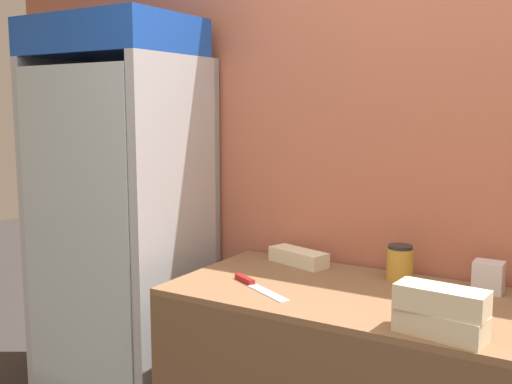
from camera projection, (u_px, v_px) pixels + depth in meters
The scene contains 8 objects.
wall_back at pixel (463, 171), 2.45m from camera, with size 5.20×0.10×2.70m.
beverage_cooler at pixel (128, 209), 3.02m from camera, with size 0.77×0.62×2.03m.
sandwich_stack_bottom at pixel (440, 324), 1.85m from camera, with size 0.29×0.15×0.08m.
sandwich_stack_middle at pixel (441, 300), 1.84m from camera, with size 0.28×0.14×0.08m.
sandwich_flat_right at pixel (298, 257), 2.71m from camera, with size 0.30×0.18×0.07m.
chefs_knife at pixel (253, 284), 2.38m from camera, with size 0.33×0.20×0.02m.
condiment_jar at pixel (400, 263), 2.45m from camera, with size 0.11×0.11×0.15m.
napkin_dispenser at pixel (488, 277), 2.30m from camera, with size 0.11×0.09×0.12m.
Camera 1 is at (0.54, -1.19, 1.61)m, focal length 42.00 mm.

